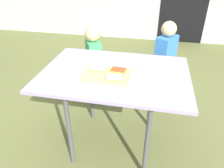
{
  "coord_description": "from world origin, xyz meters",
  "views": [
    {
      "loc": [
        0.29,
        -1.49,
        1.56
      ],
      "look_at": [
        -0.02,
        0.0,
        0.65
      ],
      "focal_mm": 34.24,
      "sensor_mm": 36.0,
      "label": 1
    }
  ],
  "objects_px": {
    "pizza_slice_far_right": "(118,70)",
    "pizza_slice_near_right": "(114,78)",
    "plate_white_left": "(84,59)",
    "child_left": "(94,59)",
    "plate_white_right": "(155,70)",
    "pizza_slice_far_left": "(99,69)",
    "dining_table": "(115,80)",
    "child_right": "(164,62)",
    "cutting_board": "(107,75)"
  },
  "relations": [
    {
      "from": "pizza_slice_far_right",
      "to": "pizza_slice_near_right",
      "type": "relative_size",
      "value": 0.96
    },
    {
      "from": "plate_white_left",
      "to": "child_left",
      "type": "height_order",
      "value": "child_left"
    },
    {
      "from": "pizza_slice_far_right",
      "to": "plate_white_right",
      "type": "bearing_deg",
      "value": 21.57
    },
    {
      "from": "pizza_slice_far_left",
      "to": "child_left",
      "type": "height_order",
      "value": "child_left"
    },
    {
      "from": "plate_white_right",
      "to": "plate_white_left",
      "type": "height_order",
      "value": "same"
    },
    {
      "from": "pizza_slice_near_right",
      "to": "child_left",
      "type": "height_order",
      "value": "child_left"
    },
    {
      "from": "pizza_slice_far_left",
      "to": "pizza_slice_near_right",
      "type": "bearing_deg",
      "value": -37.99
    },
    {
      "from": "dining_table",
      "to": "pizza_slice_far_left",
      "type": "bearing_deg",
      "value": -168.54
    },
    {
      "from": "dining_table",
      "to": "pizza_slice_far_left",
      "type": "xyz_separation_m",
      "value": [
        -0.13,
        -0.03,
        0.1
      ]
    },
    {
      "from": "child_left",
      "to": "child_right",
      "type": "bearing_deg",
      "value": 1.07
    },
    {
      "from": "plate_white_right",
      "to": "child_left",
      "type": "distance_m",
      "value": 0.95
    },
    {
      "from": "child_left",
      "to": "pizza_slice_far_right",
      "type": "bearing_deg",
      "value": -59.84
    },
    {
      "from": "pizza_slice_far_right",
      "to": "cutting_board",
      "type": "bearing_deg",
      "value": -144.87
    },
    {
      "from": "pizza_slice_near_right",
      "to": "pizza_slice_far_right",
      "type": "bearing_deg",
      "value": 85.66
    },
    {
      "from": "cutting_board",
      "to": "pizza_slice_near_right",
      "type": "xyz_separation_m",
      "value": [
        0.07,
        -0.06,
        0.02
      ]
    },
    {
      "from": "pizza_slice_far_right",
      "to": "plate_white_left",
      "type": "relative_size",
      "value": 0.62
    },
    {
      "from": "pizza_slice_far_left",
      "to": "pizza_slice_near_right",
      "type": "distance_m",
      "value": 0.19
    },
    {
      "from": "dining_table",
      "to": "pizza_slice_near_right",
      "type": "xyz_separation_m",
      "value": [
        0.02,
        -0.14,
        0.1
      ]
    },
    {
      "from": "dining_table",
      "to": "plate_white_right",
      "type": "distance_m",
      "value": 0.33
    },
    {
      "from": "pizza_slice_near_right",
      "to": "plate_white_right",
      "type": "height_order",
      "value": "pizza_slice_near_right"
    },
    {
      "from": "plate_white_left",
      "to": "pizza_slice_near_right",
      "type": "bearing_deg",
      "value": -43.65
    },
    {
      "from": "pizza_slice_near_right",
      "to": "plate_white_right",
      "type": "relative_size",
      "value": 0.64
    },
    {
      "from": "pizza_slice_far_right",
      "to": "child_right",
      "type": "distance_m",
      "value": 0.86
    },
    {
      "from": "plate_white_right",
      "to": "dining_table",
      "type": "bearing_deg",
      "value": -164.43
    },
    {
      "from": "child_right",
      "to": "pizza_slice_far_right",
      "type": "bearing_deg",
      "value": -117.49
    },
    {
      "from": "pizza_slice_far_right",
      "to": "pizza_slice_far_left",
      "type": "height_order",
      "value": "same"
    },
    {
      "from": "plate_white_right",
      "to": "child_right",
      "type": "relative_size",
      "value": 0.21
    },
    {
      "from": "cutting_board",
      "to": "pizza_slice_near_right",
      "type": "relative_size",
      "value": 2.61
    },
    {
      "from": "cutting_board",
      "to": "pizza_slice_far_left",
      "type": "xyz_separation_m",
      "value": [
        -0.08,
        0.05,
        0.02
      ]
    },
    {
      "from": "child_left",
      "to": "pizza_slice_near_right",
      "type": "bearing_deg",
      "value": -64.04
    },
    {
      "from": "dining_table",
      "to": "pizza_slice_far_left",
      "type": "distance_m",
      "value": 0.16
    },
    {
      "from": "pizza_slice_near_right",
      "to": "child_left",
      "type": "bearing_deg",
      "value": 115.96
    },
    {
      "from": "dining_table",
      "to": "child_left",
      "type": "bearing_deg",
      "value": 118.96
    },
    {
      "from": "pizza_slice_near_right",
      "to": "dining_table",
      "type": "bearing_deg",
      "value": 99.34
    },
    {
      "from": "dining_table",
      "to": "plate_white_right",
      "type": "relative_size",
      "value": 5.46
    },
    {
      "from": "child_left",
      "to": "plate_white_right",
      "type": "bearing_deg",
      "value": -41.09
    },
    {
      "from": "plate_white_right",
      "to": "plate_white_left",
      "type": "distance_m",
      "value": 0.63
    },
    {
      "from": "pizza_slice_far_left",
      "to": "plate_white_right",
      "type": "height_order",
      "value": "pizza_slice_far_left"
    },
    {
      "from": "cutting_board",
      "to": "child_left",
      "type": "distance_m",
      "value": 0.88
    },
    {
      "from": "dining_table",
      "to": "child_right",
      "type": "height_order",
      "value": "child_right"
    },
    {
      "from": "child_left",
      "to": "pizza_slice_far_left",
      "type": "bearing_deg",
      "value": -70.35
    },
    {
      "from": "dining_table",
      "to": "cutting_board",
      "type": "bearing_deg",
      "value": -120.69
    },
    {
      "from": "pizza_slice_near_right",
      "to": "plate_white_left",
      "type": "distance_m",
      "value": 0.47
    },
    {
      "from": "child_right",
      "to": "pizza_slice_far_left",
      "type": "bearing_deg",
      "value": -126.37
    },
    {
      "from": "cutting_board",
      "to": "plate_white_right",
      "type": "relative_size",
      "value": 1.67
    },
    {
      "from": "child_left",
      "to": "cutting_board",
      "type": "bearing_deg",
      "value": -66.48
    },
    {
      "from": "pizza_slice_far_left",
      "to": "child_left",
      "type": "xyz_separation_m",
      "value": [
        -0.26,
        0.72,
        -0.26
      ]
    },
    {
      "from": "pizza_slice_far_left",
      "to": "plate_white_right",
      "type": "distance_m",
      "value": 0.45
    },
    {
      "from": "dining_table",
      "to": "pizza_slice_far_right",
      "type": "bearing_deg",
      "value": -35.67
    },
    {
      "from": "pizza_slice_far_right",
      "to": "child_left",
      "type": "bearing_deg",
      "value": 120.16
    }
  ]
}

